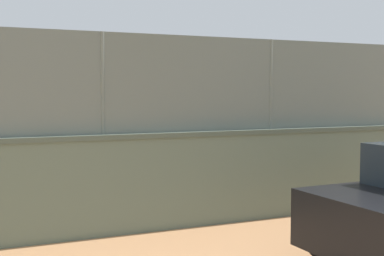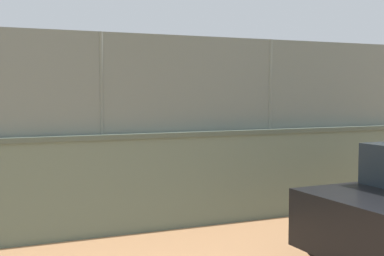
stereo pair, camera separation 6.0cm
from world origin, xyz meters
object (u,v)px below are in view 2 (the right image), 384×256
(sports_ball, at_px, (119,182))
(spare_ball_by_wall, at_px, (143,215))
(player_near_wall_returning, at_px, (122,141))
(player_foreground_swinging, at_px, (309,140))

(sports_ball, height_order, spare_ball_by_wall, spare_ball_by_wall)
(spare_ball_by_wall, bearing_deg, player_near_wall_returning, -102.11)
(sports_ball, relative_size, spare_ball_by_wall, 0.88)
(player_foreground_swinging, distance_m, sports_ball, 5.26)
(player_near_wall_returning, height_order, spare_ball_by_wall, player_near_wall_returning)
(sports_ball, bearing_deg, spare_ball_by_wall, 81.36)
(player_foreground_swinging, height_order, sports_ball, player_foreground_swinging)
(player_near_wall_returning, distance_m, sports_ball, 1.98)
(player_foreground_swinging, bearing_deg, spare_ball_by_wall, 26.31)
(player_near_wall_returning, relative_size, sports_ball, 10.26)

